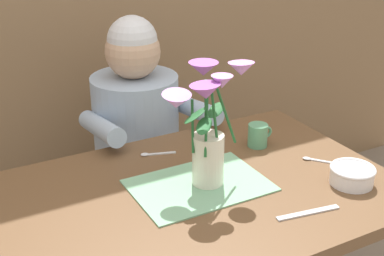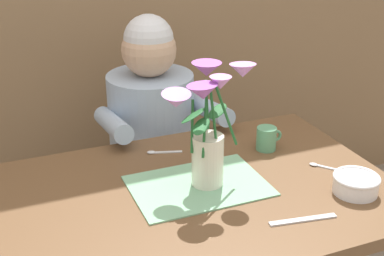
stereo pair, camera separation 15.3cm
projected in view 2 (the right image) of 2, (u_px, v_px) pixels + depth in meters
dining_table at (193, 219)px, 1.59m from camera, size 1.20×0.80×0.74m
seated_person at (153, 153)px, 2.17m from camera, size 0.45×0.47×1.14m
striped_placemat at (198, 186)px, 1.58m from camera, size 0.40×0.28×0.00m
flower_vase at (207, 124)px, 1.52m from camera, size 0.27×0.26×0.37m
ceramic_bowl at (356, 183)px, 1.54m from camera, size 0.14×0.14×0.06m
dinner_knife at (303, 220)px, 1.41m from camera, size 0.19×0.05×0.00m
ceramic_mug at (267, 138)px, 1.79m from camera, size 0.09×0.07×0.08m
spoon_0 at (321, 166)px, 1.69m from camera, size 0.09×0.10×0.01m
spoon_1 at (159, 152)px, 1.78m from camera, size 0.12×0.05×0.01m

